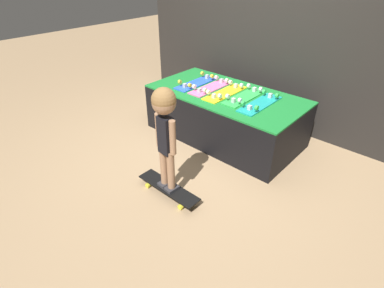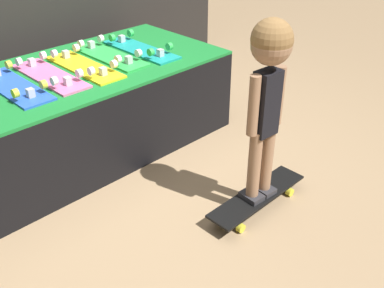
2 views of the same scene
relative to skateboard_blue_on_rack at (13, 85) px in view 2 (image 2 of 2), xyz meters
name	(u,v)px [view 2 (image 2 of 2)]	position (x,y,z in m)	size (l,w,h in m)	color
ground_plane	(141,176)	(0.49, -0.56, -0.63)	(16.00, 16.00, 0.00)	#9E7F5B
display_rack	(88,108)	(0.49, 0.01, -0.32)	(1.92, 0.99, 0.61)	black
skateboard_blue_on_rack	(13,85)	(0.00, 0.00, 0.00)	(0.20, 0.68, 0.09)	blue
skateboard_pink_on_rack	(49,74)	(0.24, 0.00, 0.00)	(0.20, 0.68, 0.09)	pink
skateboard_yellow_on_rack	(84,66)	(0.49, -0.02, 0.00)	(0.20, 0.68, 0.09)	yellow
skateboard_green_on_rack	(109,55)	(0.73, 0.04, 0.00)	(0.20, 0.68, 0.09)	green
skateboard_teal_on_rack	(140,48)	(0.98, -0.01, 0.00)	(0.20, 0.68, 0.09)	teal
skateboard_on_floor	(257,197)	(0.78, -1.30, -0.55)	(0.72, 0.18, 0.09)	black
child	(268,79)	(0.78, -1.30, 0.20)	(0.25, 0.21, 1.05)	#2D2D33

